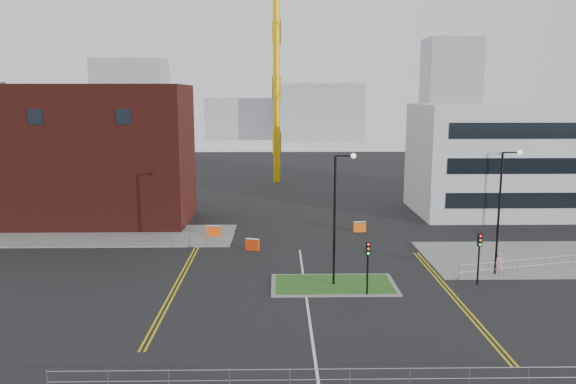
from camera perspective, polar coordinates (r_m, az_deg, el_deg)
The scene contains 27 objects.
ground at distance 31.86m, azimuth 2.40°, elevation -14.25°, with size 200.00×200.00×0.00m, color black.
pavement_left at distance 55.69m, azimuth -20.11°, elevation -4.19°, with size 28.00×8.00×0.12m, color slate.
pavement_right at distance 50.85m, azimuth 27.10°, elevation -6.00°, with size 24.00×10.00×0.12m, color slate.
island_kerb at distance 39.41m, azimuth 4.65°, elevation -9.38°, with size 8.60×4.60×0.08m, color slate.
grass_island at distance 39.41m, azimuth 4.65°, elevation -9.35°, with size 8.00×4.00×0.12m, color #26531B.
brick_building at distance 61.13m, azimuth -21.31°, elevation 3.41°, with size 24.20×10.07×14.24m.
office_block at distance 67.41m, azimuth 23.40°, elevation 3.09°, with size 25.00×12.20×12.00m.
streetlamp_island at distance 38.01m, azimuth 5.09°, elevation -1.70°, with size 1.46×0.36×9.18m.
streetlamp_right_near at distance 42.87m, azimuth 20.96°, elevation -1.00°, with size 1.46×0.36×9.18m.
traffic_light_island at distance 36.99m, azimuth 8.12°, elevation -6.64°, with size 0.28×0.33×3.65m.
traffic_light_right at distance 40.86m, azimuth 18.87°, elevation -5.49°, with size 0.28×0.33×3.65m.
railing_front at distance 26.13m, azimuth 3.23°, elevation -18.05°, with size 24.05×0.05×1.10m.
railing_left at distance 49.46m, azimuth -11.73°, elevation -4.71°, with size 6.05×0.05×1.10m.
railing_right at distance 47.85m, azimuth 26.98°, elevation -6.05°, with size 19.05×5.05×1.10m.
centre_line at distance 33.69m, azimuth 2.20°, elevation -12.85°, with size 0.15×30.00×0.01m, color silver.
yellow_left_a at distance 41.76m, azimuth -11.00°, elevation -8.47°, with size 0.12×24.00×0.01m, color gold.
yellow_left_b at distance 41.71m, azimuth -10.59°, elevation -8.48°, with size 0.12×24.00×0.01m, color gold.
yellow_right_a at distance 39.04m, azimuth 16.14°, elevation -10.00°, with size 0.12×20.00×0.01m, color gold.
yellow_right_b at distance 39.12m, azimuth 16.57°, elevation -9.98°, with size 0.12×20.00×0.01m, color gold.
skyline_a at distance 153.85m, azimuth -15.58°, elevation 8.76°, with size 18.00×12.00×22.00m, color gray.
skyline_b at distance 159.54m, azimuth 3.26°, elevation 8.05°, with size 24.00×12.00×16.00m, color gray.
skyline_c at distance 160.98m, azimuth 16.13°, elevation 9.84°, with size 14.00×12.00×28.00m, color gray.
skyline_d at distance 169.28m, azimuth -3.14°, elevation 7.48°, with size 30.00×12.00×12.00m, color gray.
pedestrian at distance 43.56m, azimuth 20.67°, elevation -6.93°, with size 0.66×0.43×1.80m, color pink.
barrier_left at distance 52.41m, azimuth -7.57°, elevation -3.94°, with size 1.30×0.51×1.08m.
barrier_mid at distance 47.76m, azimuth -3.63°, elevation -5.30°, with size 1.23×0.79×0.99m.
barrier_right at distance 54.36m, azimuth 7.28°, elevation -3.48°, with size 1.21×0.47×1.00m.
Camera 1 is at (-1.81, -29.02, 13.01)m, focal length 35.00 mm.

